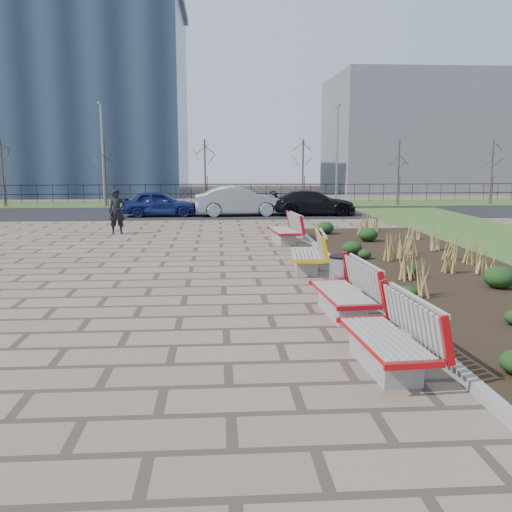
{
  "coord_description": "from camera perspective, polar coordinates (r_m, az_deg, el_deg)",
  "views": [
    {
      "loc": [
        0.7,
        -8.64,
        2.9
      ],
      "look_at": [
        1.5,
        3.0,
        0.9
      ],
      "focal_mm": 40.0,
      "sensor_mm": 36.0,
      "label": 1
    }
  ],
  "objects": [
    {
      "name": "railing_fence",
      "position": [
        38.22,
        -4.99,
        6.31
      ],
      "size": [
        44.0,
        0.1,
        1.2
      ],
      "primitive_type": null,
      "color": "black",
      "rests_on": "grass_verge_far"
    },
    {
      "name": "car_black",
      "position": [
        29.51,
        5.71,
        5.32
      ],
      "size": [
        4.42,
        1.91,
        1.27
      ],
      "primitive_type": "imported",
      "rotation": [
        0.0,
        0.0,
        1.54
      ],
      "color": "black",
      "rests_on": "road"
    },
    {
      "name": "road",
      "position": [
        30.79,
        -5.22,
        4.31
      ],
      "size": [
        80.0,
        7.0,
        0.02
      ],
      "primitive_type": "cube",
      "color": "black",
      "rests_on": "ground"
    },
    {
      "name": "lamp_east",
      "position": [
        35.4,
        8.1,
        9.87
      ],
      "size": [
        0.24,
        0.6,
        6.0
      ],
      "primitive_type": null,
      "color": "gray",
      "rests_on": "grass_verge_far"
    },
    {
      "name": "tree_a",
      "position": [
        37.38,
        -24.01,
        7.59
      ],
      "size": [
        1.4,
        1.4,
        4.0
      ],
      "primitive_type": null,
      "color": "#4C3D2D",
      "rests_on": "grass_verge_far"
    },
    {
      "name": "tree_f",
      "position": [
        39.18,
        22.5,
        7.75
      ],
      "size": [
        1.4,
        1.4,
        4.0
      ],
      "primitive_type": null,
      "color": "#4C3D2D",
      "rests_on": "grass_verge_far"
    },
    {
      "name": "pedestrian",
      "position": [
        22.74,
        -13.74,
        4.32
      ],
      "size": [
        0.72,
        0.57,
        1.73
      ],
      "primitive_type": "imported",
      "rotation": [
        0.0,
        0.0,
        0.27
      ],
      "color": "black",
      "rests_on": "ground"
    },
    {
      "name": "bench_b",
      "position": [
        10.71,
        8.59,
        -3.34
      ],
      "size": [
        1.04,
        2.16,
        1.0
      ],
      "primitive_type": null,
      "rotation": [
        0.0,
        0.0,
        0.07
      ],
      "color": "red",
      "rests_on": "ground"
    },
    {
      "name": "lamp_west",
      "position": [
        35.29,
        -15.08,
        9.64
      ],
      "size": [
        0.24,
        0.6,
        6.0
      ],
      "primitive_type": null,
      "color": "gray",
      "rests_on": "grass_verge_far"
    },
    {
      "name": "grass_verge_far",
      "position": [
        36.76,
        -5.02,
        5.21
      ],
      "size": [
        80.0,
        5.0,
        0.04
      ],
      "primitive_type": "cube",
      "color": "#33511E",
      "rests_on": "ground"
    },
    {
      "name": "tree_c",
      "position": [
        35.16,
        -5.11,
        8.3
      ],
      "size": [
        1.4,
        1.4,
        4.0
      ],
      "primitive_type": null,
      "color": "#4C3D2D",
      "rests_on": "grass_verge_far"
    },
    {
      "name": "bench_a",
      "position": [
        8.17,
        12.72,
        -7.62
      ],
      "size": [
        1.05,
        2.16,
        1.0
      ],
      "primitive_type": null,
      "rotation": [
        0.0,
        0.0,
        0.07
      ],
      "color": "red",
      "rests_on": "ground"
    },
    {
      "name": "ground",
      "position": [
        9.15,
        -8.22,
        -8.88
      ],
      "size": [
        120.0,
        120.0,
        0.0
      ],
      "primitive_type": "plane",
      "color": "#796353",
      "rests_on": "ground"
    },
    {
      "name": "bench_c",
      "position": [
        14.92,
        4.99,
        0.44
      ],
      "size": [
        1.1,
        2.18,
        1.0
      ],
      "primitive_type": null,
      "rotation": [
        0.0,
        0.0,
        -0.1
      ],
      "color": "#FFB70D",
      "rests_on": "ground"
    },
    {
      "name": "litter_bin",
      "position": [
        12.08,
        8.48,
        -2.13
      ],
      "size": [
        0.49,
        0.49,
        0.88
      ],
      "primitive_type": "cylinder",
      "color": "#B2B2B7",
      "rests_on": "ground"
    },
    {
      "name": "tree_e",
      "position": [
        36.92,
        14.04,
        8.12
      ],
      "size": [
        1.4,
        1.4,
        4.0
      ],
      "primitive_type": null,
      "color": "#4C3D2D",
      "rests_on": "grass_verge_far"
    },
    {
      "name": "planting_curb",
      "position": [
        14.3,
        9.17,
        -1.79
      ],
      "size": [
        0.16,
        18.0,
        0.15
      ],
      "primitive_type": "cube",
      "color": "gray",
      "rests_on": "ground"
    },
    {
      "name": "building_grey",
      "position": [
        54.24,
        17.29,
        11.53
      ],
      "size": [
        18.0,
        12.0,
        10.0
      ],
      "primitive_type": "cube",
      "color": "slate",
      "rests_on": "ground"
    },
    {
      "name": "car_silver",
      "position": [
        29.11,
        -1.69,
        5.51
      ],
      "size": [
        4.6,
        1.94,
        1.48
      ],
      "primitive_type": "imported",
      "rotation": [
        0.0,
        0.0,
        1.66
      ],
      "color": "gray",
      "rests_on": "road"
    },
    {
      "name": "tree_b",
      "position": [
        35.79,
        -14.86,
        8.04
      ],
      "size": [
        1.4,
        1.4,
        4.0
      ],
      "primitive_type": null,
      "color": "#4C3D2D",
      "rests_on": "grass_verge_far"
    },
    {
      "name": "car_blue",
      "position": [
        29.18,
        -9.62,
        5.2
      ],
      "size": [
        3.81,
        1.63,
        1.28
      ],
      "primitive_type": "imported",
      "rotation": [
        0.0,
        0.0,
        1.6
      ],
      "color": "navy",
      "rests_on": "road"
    },
    {
      "name": "tree_d",
      "position": [
        35.55,
        4.7,
        8.32
      ],
      "size": [
        1.4,
        1.4,
        4.0
      ],
      "primitive_type": null,
      "color": "#4C3D2D",
      "rests_on": "grass_verge_far"
    },
    {
      "name": "bench_d",
      "position": [
        19.77,
        2.79,
        2.75
      ],
      "size": [
        1.1,
        2.18,
        1.0
      ],
      "primitive_type": null,
      "rotation": [
        0.0,
        0.0,
        0.1
      ],
      "color": "red",
      "rests_on": "ground"
    },
    {
      "name": "planting_bed",
      "position": [
        15.0,
        17.87,
        -1.7
      ],
      "size": [
        4.5,
        18.0,
        0.1
      ],
      "primitive_type": "cube",
      "color": "black",
      "rests_on": "ground"
    }
  ]
}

